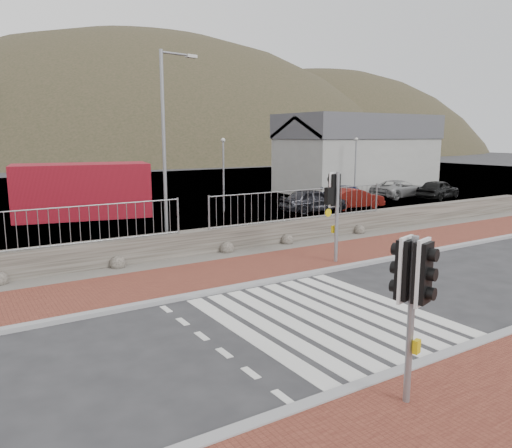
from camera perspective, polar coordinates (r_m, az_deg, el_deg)
ground at (r=12.22m, az=7.81°, el=-10.44°), size 220.00×220.00×0.00m
sidewalk_far at (r=15.73m, az=-2.85°, el=-5.50°), size 40.00×3.00×0.08m
kerb_near at (r=10.28m, az=19.02°, el=-14.71°), size 40.00×0.25×0.12m
kerb_far at (r=14.49m, az=0.10°, el=-6.82°), size 40.00×0.25×0.12m
zebra_crossing at (r=12.22m, az=7.81°, el=-10.41°), size 4.62×5.60×0.01m
gravel_strip at (r=17.44m, az=-6.10°, el=-4.01°), size 40.00×1.50×0.06m
stone_wall at (r=18.05m, az=-7.26°, el=-2.18°), size 40.00×0.60×0.90m
railing at (r=17.68m, az=-7.15°, el=2.07°), size 18.07×0.07×1.22m
quay at (r=37.59m, az=-20.78°, el=2.94°), size 120.00×40.00×0.50m
water at (r=72.10m, az=-26.55°, el=5.67°), size 220.00×50.00×0.05m
harbor_building at (r=39.66m, az=11.54°, el=7.98°), size 12.20×6.20×5.80m
hills_backdrop at (r=101.38m, az=-23.25°, el=-6.36°), size 254.00×90.00×100.00m
traffic_signal_near at (r=8.06m, az=17.47°, el=-6.73°), size 0.45×0.34×2.78m
traffic_signal_far at (r=16.63m, az=9.18°, el=2.99°), size 0.74×0.28×3.10m
streetlight at (r=18.18m, az=-10.16°, el=9.22°), size 1.51×0.41×7.17m
shipping_container at (r=27.69m, az=-19.24°, el=3.62°), size 7.16×4.05×2.81m
car_a at (r=28.28m, az=6.56°, el=2.72°), size 4.02×1.98×1.32m
car_b at (r=29.90m, az=11.11°, el=2.88°), size 3.80×1.78×1.20m
car_c at (r=32.24m, az=10.43°, el=3.36°), size 4.19×2.40×1.14m
car_d at (r=36.00m, az=16.02°, el=3.88°), size 4.53×2.42×1.21m
car_e at (r=35.98m, az=20.09°, el=3.74°), size 4.07×2.30×1.31m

